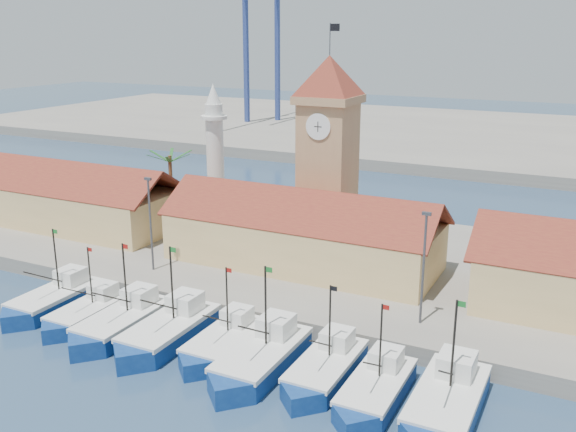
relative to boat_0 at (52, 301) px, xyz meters
The scene contains 20 objects.
ground 16.69m from the boat_0, 11.55° to the right, with size 400.00×400.00×0.00m, color navy.
quay 26.34m from the boat_0, 51.68° to the left, with size 140.00×32.00×1.50m, color gray.
terminal 107.91m from the boat_0, 81.30° to the left, with size 240.00×80.00×2.00m, color gray.
boat_0 is the anchor object (origin of this frame).
boat_1 4.52m from the boat_0, ahead, with size 3.25×8.91×6.74m.
boat_2 8.54m from the boat_0, ahead, with size 3.76×10.31×7.80m.
boat_3 12.83m from the boat_0, ahead, with size 3.91×10.72×8.11m.
boat_4 17.53m from the boat_0, ahead, with size 3.37×9.24×6.99m.
boat_5 21.41m from the boat_0, ahead, with size 3.93×10.75×8.14m.
boat_6 26.03m from the boat_0, ahead, with size 3.48×9.54×7.22m.
boat_7 30.09m from the boat_0, ahead, with size 3.40×9.30×7.04m.
boat_8 34.68m from the boat_0, ahead, with size 3.91×10.70×8.10m.
hall_left 23.10m from the boat_0, 133.24° to the left, with size 31.20×10.13×7.61m.
hall_center 23.55m from the boat_0, 45.58° to the left, with size 27.04×10.13×7.61m.
clock_tower 30.09m from the boat_0, 54.22° to the left, with size 5.80×5.80×22.70m.
minaret 26.27m from the boat_0, 86.91° to the left, with size 3.00×3.00×16.30m.
palm_tree 23.60m from the boat_0, 99.20° to the left, with size 5.60×5.03×8.39m.
lamp_posts 19.77m from the boat_0, 27.24° to the left, with size 80.70×0.25×9.03m.
crane_blue_far 106.31m from the boat_0, 111.16° to the left, with size 1.00×37.94×41.60m.
crane_blue_near 110.83m from the boat_0, 107.22° to the left, with size 1.00×31.06×40.44m.
Camera 1 is at (25.25, -33.69, 23.58)m, focal length 40.00 mm.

